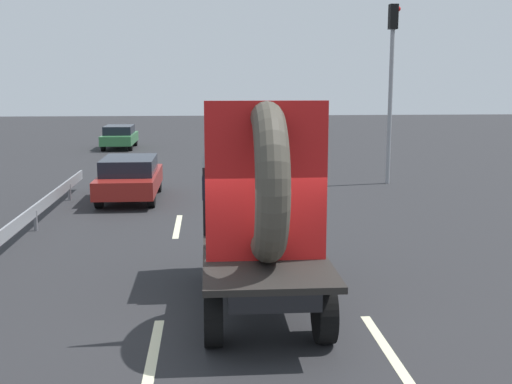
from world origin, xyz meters
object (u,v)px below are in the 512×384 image
Objects in this scene: oncoming_car at (119,136)px; traffic_light at (391,70)px; flatbed_truck at (258,206)px; distant_sedan at (130,177)px.

traffic_light is at bearing -48.41° from oncoming_car.
flatbed_truck is 14.31m from traffic_light.
oncoming_car is (-5.94, 26.20, -1.02)m from flatbed_truck.
oncoming_car is at bearing 131.59° from traffic_light.
flatbed_truck reaches higher than oncoming_car.
traffic_light is at bearing 64.65° from flatbed_truck.
distant_sedan is 10.49m from traffic_light.
traffic_light reaches higher than flatbed_truck.
oncoming_car is at bearing 98.62° from distant_sedan.
traffic_light is (6.03, 12.72, 2.57)m from flatbed_truck.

